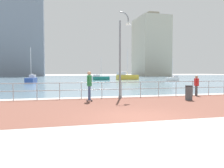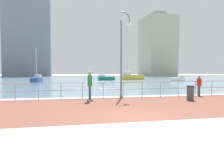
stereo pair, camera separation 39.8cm
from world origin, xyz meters
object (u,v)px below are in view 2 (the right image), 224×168
Objects in this scene: bystander at (199,84)px; trash_bin at (190,93)px; sailboat_red at (106,78)px; sailboat_gray at (37,80)px; skateboarder at (90,83)px; sailboat_yellow at (178,79)px; sailboat_teal at (132,77)px; lamppost at (123,51)px.

bystander is 3.03m from trash_bin.
bystander is at bearing -89.20° from sailboat_red.
sailboat_red is at bearing 90.80° from bystander.
sailboat_gray reaches higher than trash_bin.
skateboarder is 8.31m from bystander.
trash_bin is 27.43m from sailboat_gray.
trash_bin is (6.15, -0.86, -0.62)m from skateboarder.
bystander is 26.43m from sailboat_gray.
trash_bin is 31.38m from sailboat_yellow.
trash_bin is 0.17× the size of sailboat_gray.
skateboarder is at bearing -127.40° from sailboat_yellow.
trash_bin is 0.14× the size of sailboat_teal.
sailboat_gray is 0.80× the size of sailboat_teal.
lamppost is at bearing 153.71° from trash_bin.
lamppost reaches higher than bystander.
sailboat_teal is (-6.64, 8.46, 0.23)m from sailboat_yellow.
skateboarder is 6.24m from trash_bin.
skateboarder is at bearing 172.08° from trash_bin.
sailboat_red is at bearing 87.38° from trash_bin.
sailboat_red is (-0.45, 32.63, -0.41)m from bystander.
sailboat_yellow is (14.48, 27.84, -0.04)m from trash_bin.
lamppost is 24.44m from sailboat_gray.
sailboat_teal reaches higher than trash_bin.
bystander is 1.61× the size of trash_bin.
sailboat_teal reaches higher than sailboat_gray.
sailboat_gray is at bearing -173.64° from sailboat_yellow.
sailboat_red is at bearing 151.54° from sailboat_yellow.
bystander is at bearing -115.87° from sailboat_yellow.
sailboat_teal is at bearing 30.55° from sailboat_gray.
sailboat_yellow is (18.27, 25.96, -2.74)m from lamppost.
sailboat_teal is (19.22, 11.35, 0.13)m from sailboat_gray.
lamppost is 5.02m from trash_bin.
sailboat_gray is 1.13× the size of sailboat_red.
sailboat_gray is at bearing 114.51° from trash_bin.
lamppost is at bearing -176.87° from bystander.
sailboat_red reaches higher than bystander.
bystander is 32.64m from sailboat_red.
trash_bin is at bearing -133.04° from bystander.
sailboat_teal is at bearing 80.35° from bystander.
sailboat_yellow is at bearing -51.89° from sailboat_teal.
sailboat_teal is at bearing 68.46° from skateboarder.
lamppost is at bearing -99.28° from sailboat_red.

